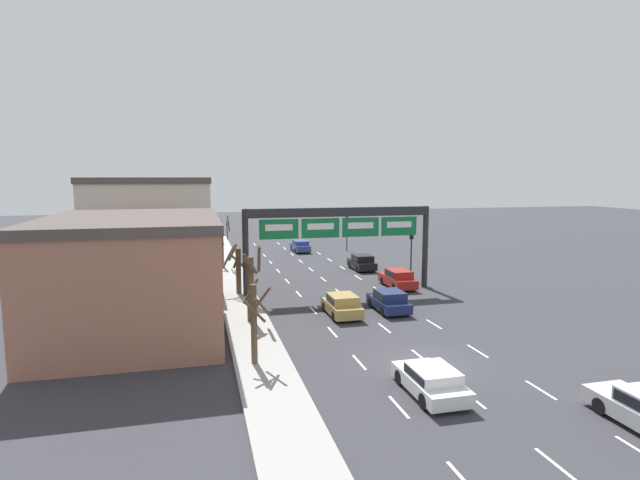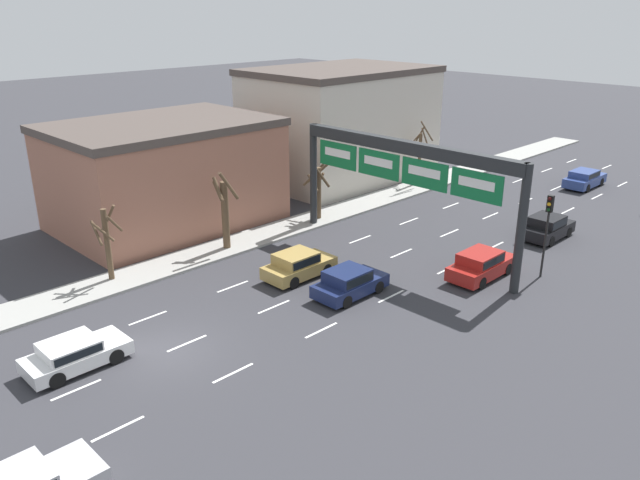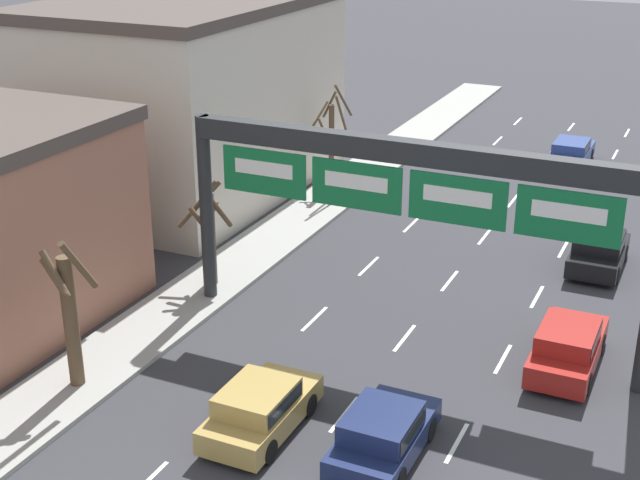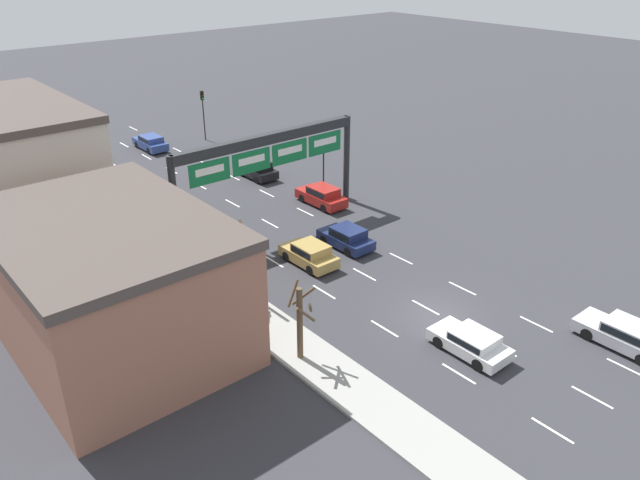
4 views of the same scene
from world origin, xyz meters
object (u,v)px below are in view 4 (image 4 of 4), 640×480
at_px(tree_bare_closest, 301,319).
at_px(sign_gantry, 268,153).
at_px(car_blue, 151,142).
at_px(tree_bare_second, 162,220).
at_px(car_gold, 310,253).
at_px(car_black, 257,169).
at_px(traffic_light_near_gantry, 203,105).
at_px(car_silver, 626,334).
at_px(tree_bare_furthest, 83,168).
at_px(car_white, 471,342).
at_px(tree_bare_third, 230,259).
at_px(car_red, 322,195).
at_px(car_navy, 347,237).
at_px(traffic_light_mid_block, 324,151).

bearing_deg(tree_bare_closest, sign_gantry, 59.22).
distance_m(car_blue, tree_bare_second, 23.02).
relative_size(sign_gantry, car_gold, 3.77).
bearing_deg(car_black, tree_bare_second, -149.14).
distance_m(traffic_light_near_gantry, tree_bare_closest, 38.67).
height_order(car_silver, tree_bare_furthest, tree_bare_furthest).
height_order(car_white, tree_bare_second, tree_bare_second).
relative_size(car_black, tree_bare_second, 1.03).
relative_size(car_gold, car_blue, 0.93).
bearing_deg(tree_bare_furthest, tree_bare_third, -87.96).
xyz_separation_m(car_silver, tree_bare_closest, (-13.28, 9.84, 1.61)).
height_order(car_blue, tree_bare_furthest, tree_bare_furthest).
bearing_deg(traffic_light_near_gantry, car_white, -102.17).
distance_m(car_red, car_blue, 21.90).
bearing_deg(car_blue, traffic_light_near_gantry, -6.06).
relative_size(car_red, car_navy, 1.10).
distance_m(car_silver, car_white, 8.02).
height_order(car_white, tree_bare_furthest, tree_bare_furthest).
height_order(sign_gantry, car_gold, sign_gantry).
distance_m(tree_bare_second, tree_bare_third, 7.90).
height_order(sign_gantry, traffic_light_near_gantry, sign_gantry).
bearing_deg(tree_bare_furthest, tree_bare_closest, -89.77).
relative_size(car_red, tree_bare_second, 1.15).
distance_m(car_gold, tree_bare_third, 6.26).
height_order(car_black, car_blue, car_black).
xyz_separation_m(sign_gantry, car_navy, (1.71, -6.30, -4.64)).
bearing_deg(car_navy, car_blue, 90.62).
relative_size(car_navy, car_white, 0.98).
relative_size(car_red, tree_bare_closest, 1.07).
xyz_separation_m(car_navy, tree_bare_closest, (-10.07, -7.73, 1.59)).
bearing_deg(tree_bare_furthest, car_silver, -70.06).
distance_m(car_black, tree_bare_third, 20.08).
xyz_separation_m(car_navy, tree_bare_third, (-9.47, -0.60, 1.76)).
height_order(car_navy, tree_bare_furthest, tree_bare_furthest).
height_order(car_navy, traffic_light_near_gantry, traffic_light_near_gantry).
relative_size(traffic_light_near_gantry, tree_bare_second, 1.32).
bearing_deg(car_red, car_silver, -90.63).
distance_m(sign_gantry, car_white, 19.77).
distance_m(car_gold, car_red, 9.86).
xyz_separation_m(car_red, traffic_light_mid_block, (2.25, 2.43, 2.49)).
bearing_deg(tree_bare_closest, car_gold, 48.36).
xyz_separation_m(car_red, car_silver, (-0.27, -24.27, -0.05)).
xyz_separation_m(traffic_light_mid_block, tree_bare_second, (-15.38, -1.84, -1.03)).
xyz_separation_m(sign_gantry, car_silver, (4.93, -23.87, -4.66)).
height_order(car_blue, tree_bare_third, tree_bare_third).
relative_size(sign_gantry, car_white, 3.73).
xyz_separation_m(car_red, car_blue, (-3.79, 21.57, -0.05)).
bearing_deg(car_red, tree_bare_third, -150.59).
xyz_separation_m(sign_gantry, car_white, (-1.54, -19.14, -4.73)).
xyz_separation_m(car_blue, tree_bare_furthest, (-9.87, -8.92, 1.94)).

